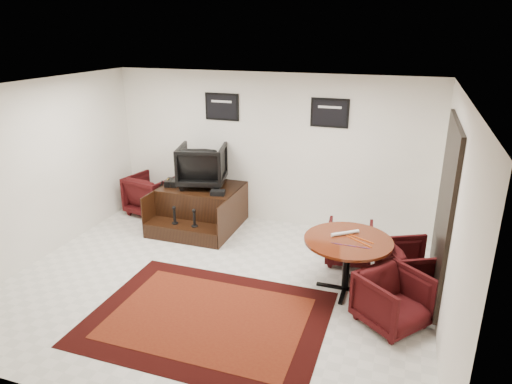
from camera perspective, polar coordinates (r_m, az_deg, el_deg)
ground at (r=6.81m, az=-4.97°, el=-11.34°), size 6.00×6.00×0.00m
room_shell at (r=6.05m, az=-1.46°, el=3.18°), size 6.02×5.02×2.81m
area_rug at (r=6.11m, az=-6.04°, el=-15.36°), size 2.99×2.24×0.01m
shine_podium at (r=8.60m, az=-6.95°, el=-1.99°), size 1.45×1.49×0.75m
shine_chair at (r=8.46m, az=-6.75°, el=3.59°), size 1.00×0.96×0.86m
shoes_pair at (r=8.66m, az=-10.45°, el=1.18°), size 0.29×0.34×0.11m
polish_kit at (r=8.05m, az=-4.81°, el=-0.08°), size 0.27×0.22×0.08m
umbrella_black at (r=8.89m, az=-12.07°, el=-1.25°), size 0.29×0.11×0.78m
umbrella_hooked at (r=8.93m, az=-12.20°, el=-0.92°), size 0.32×0.12×0.85m
armchair_side at (r=9.31m, az=-12.81°, el=-0.04°), size 0.99×0.95×0.87m
meeting_table at (r=6.44m, az=11.41°, el=-6.56°), size 1.21×1.21×0.79m
table_chair_back at (r=7.38m, az=11.58°, el=-6.02°), size 0.74×0.70×0.71m
table_chair_window at (r=6.81m, az=18.90°, el=-8.69°), size 0.97×0.99×0.78m
table_chair_corner at (r=6.01m, az=16.79°, el=-12.51°), size 1.01×1.02×0.77m
paper_roll at (r=6.51m, az=11.08°, el=-5.06°), size 0.36×0.29×0.05m
table_clutter at (r=6.35m, az=12.46°, el=-6.04°), size 0.55×0.39×0.01m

